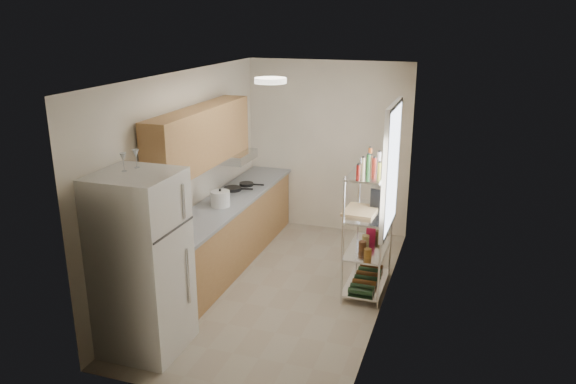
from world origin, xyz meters
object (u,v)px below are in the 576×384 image
Objects in this scene: frying_pan_large at (233,189)px; espresso_machine at (379,196)px; refrigerator at (142,264)px; rice_cooker at (220,199)px; cutting_board at (361,211)px.

espresso_machine is (2.10, -0.39, 0.23)m from frying_pan_large.
rice_cooker is (-0.02, 1.85, 0.08)m from refrigerator.
refrigerator reaches higher than cutting_board.
rice_cooker is at bearing -166.99° from espresso_machine.
refrigerator is 1.85m from rice_cooker.
frying_pan_large is 0.53× the size of cutting_board.
cutting_board is (1.78, 1.88, 0.11)m from refrigerator.
espresso_machine is at bearing 53.59° from cutting_board.
rice_cooker is 2.00m from espresso_machine.
espresso_machine is (1.97, 0.27, 0.15)m from rice_cooker.
espresso_machine is at bearing 47.42° from refrigerator.
rice_cooker is 0.53× the size of cutting_board.
frying_pan_large is at bearing 174.61° from espresso_machine.
refrigerator is 2.52m from frying_pan_large.
refrigerator is 7.44× the size of rice_cooker.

